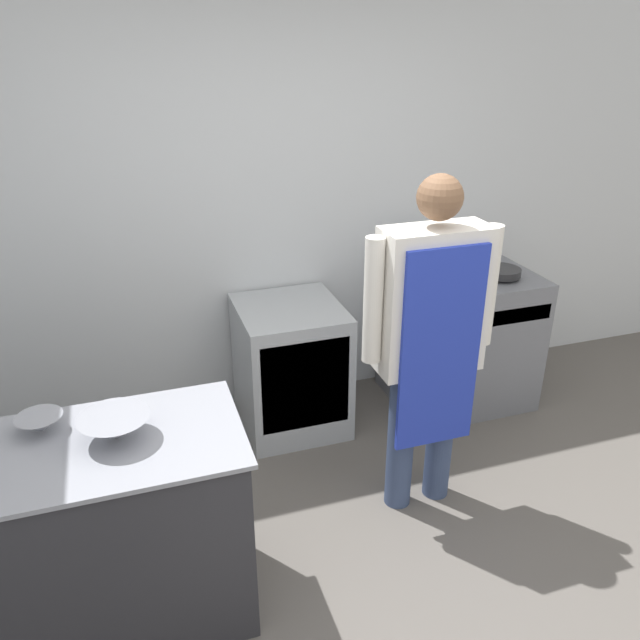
{
  "coord_description": "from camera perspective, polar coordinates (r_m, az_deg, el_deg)",
  "views": [
    {
      "loc": [
        -0.85,
        -1.66,
        2.32
      ],
      "look_at": [
        0.08,
        1.12,
        0.97
      ],
      "focal_mm": 35.0,
      "sensor_mm": 36.0,
      "label": 1
    }
  ],
  "objects": [
    {
      "name": "ground_plane",
      "position": [
        2.98,
        6.02,
        -26.73
      ],
      "size": [
        14.0,
        14.0,
        0.0
      ],
      "primitive_type": "plane",
      "color": "#5B5651"
    },
    {
      "name": "mixing_bowl",
      "position": [
        2.55,
        -18.21,
        -9.32
      ],
      "size": [
        0.28,
        0.28,
        0.1
      ],
      "color": "gray",
      "rests_on": "prep_counter"
    },
    {
      "name": "sauce_pot",
      "position": [
        4.31,
        14.48,
        5.76
      ],
      "size": [
        0.2,
        0.2,
        0.1
      ],
      "color": "gray",
      "rests_on": "stove"
    },
    {
      "name": "prep_counter",
      "position": [
        2.85,
        -19.38,
        -18.15
      ],
      "size": [
        1.2,
        0.64,
        0.9
      ],
      "color": "#2D2D33",
      "rests_on": "ground_plane"
    },
    {
      "name": "small_bowl",
      "position": [
        2.7,
        -24.21,
        -8.65
      ],
      "size": [
        0.18,
        0.18,
        0.07
      ],
      "color": "gray",
      "rests_on": "prep_counter"
    },
    {
      "name": "wall_back",
      "position": [
        3.94,
        -5.48,
        10.3
      ],
      "size": [
        8.0,
        0.05,
        2.7
      ],
      "color": "silver",
      "rests_on": "ground_plane"
    },
    {
      "name": "person_cook",
      "position": [
        3.05,
        10.03,
        -0.93
      ],
      "size": [
        0.69,
        0.24,
        1.77
      ],
      "color": "#38476B",
      "rests_on": "ground_plane"
    },
    {
      "name": "fridge_unit",
      "position": [
        3.95,
        -2.69,
        -4.26
      ],
      "size": [
        0.63,
        0.67,
        0.82
      ],
      "color": "#A8ADB2",
      "rests_on": "ground_plane"
    },
    {
      "name": "saute_pan",
      "position": [
        4.12,
        16.25,
        4.26
      ],
      "size": [
        0.24,
        0.24,
        0.04
      ],
      "color": "#262628",
      "rests_on": "stove"
    },
    {
      "name": "stock_pot",
      "position": [
        4.1,
        10.04,
        6.16
      ],
      "size": [
        0.3,
        0.3,
        0.23
      ],
      "color": "gray",
      "rests_on": "stove"
    },
    {
      "name": "stove",
      "position": [
        4.32,
        12.61,
        -1.56
      ],
      "size": [
        0.89,
        0.71,
        0.93
      ],
      "color": "slate",
      "rests_on": "ground_plane"
    }
  ]
}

